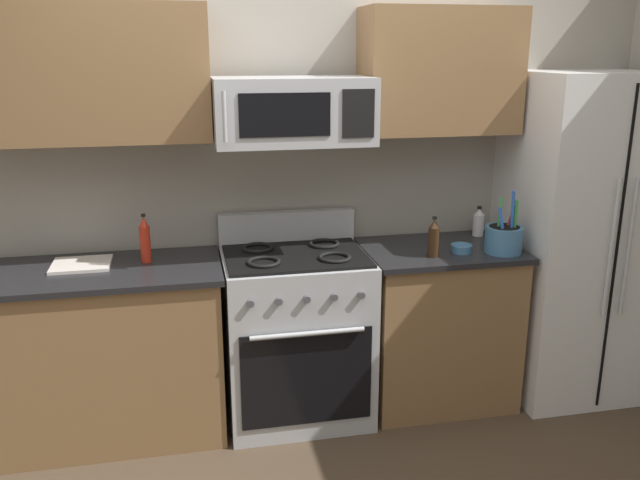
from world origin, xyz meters
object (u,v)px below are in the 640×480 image
bottle_hot_sauce (145,240)px  cutting_board (81,264)px  microwave (293,111)px  utensil_crock (504,238)px  bottle_soy (434,238)px  bottle_vinegar (479,222)px  range_oven (296,333)px  prep_bowl (461,248)px  refrigerator (578,238)px

bottle_hot_sauce → cutting_board: bearing=-179.3°
microwave → utensil_crock: size_ratio=2.30×
microwave → cutting_board: bearing=177.6°
bottle_soy → bottle_vinegar: (0.41, 0.33, -0.02)m
range_oven → prep_bowl: size_ratio=9.55×
microwave → bottle_vinegar: size_ratio=4.51×
microwave → bottle_soy: size_ratio=3.64×
bottle_hot_sauce → prep_bowl: bottle_hot_sauce is taller
prep_bowl → bottle_hot_sauce: bearing=173.8°
utensil_crock → cutting_board: size_ratio=1.20×
microwave → cutting_board: size_ratio=2.76×
cutting_board → bottle_vinegar: (2.19, 0.12, 0.07)m
bottle_hot_sauce → prep_bowl: 1.66m
bottle_soy → bottle_vinegar: bottle_soy is taller
range_oven → bottle_vinegar: bearing=9.6°
utensil_crock → bottle_hot_sauce: utensil_crock is taller
bottle_vinegar → prep_bowl: bearing=-128.3°
utensil_crock → cutting_board: 2.19m
bottle_soy → bottle_vinegar: size_ratio=1.24×
utensil_crock → microwave: bearing=171.0°
range_oven → microwave: (-0.00, 0.03, 1.19)m
utensil_crock → bottle_soy: bearing=179.4°
range_oven → cutting_board: 1.17m
refrigerator → utensil_crock: refrigerator is taller
utensil_crock → prep_bowl: size_ratio=3.00×
refrigerator → bottle_vinegar: size_ratio=10.59×
refrigerator → range_oven: bearing=179.4°
bottle_hot_sauce → bottle_vinegar: (1.88, 0.11, -0.04)m
microwave → prep_bowl: microwave is taller
cutting_board → prep_bowl: bearing=-5.1°
bottle_soy → bottle_vinegar: 0.53m
refrigerator → utensil_crock: (-0.53, -0.13, 0.07)m
range_oven → refrigerator: 1.70m
range_oven → bottle_soy: (0.71, -0.15, 0.54)m
cutting_board → prep_bowl: 1.97m
range_oven → utensil_crock: utensil_crock is taller
bottle_vinegar → prep_bowl: size_ratio=1.53×
microwave → prep_bowl: bearing=-8.3°
bottle_soy → prep_bowl: 0.20m
bottle_hot_sauce → bottle_vinegar: 1.88m
utensil_crock → bottle_vinegar: bearing=88.0°
bottle_hot_sauce → utensil_crock: bearing=-6.9°
refrigerator → microwave: refrigerator is taller
utensil_crock → bottle_vinegar: utensil_crock is taller
refrigerator → bottle_soy: (-0.93, -0.13, 0.09)m
cutting_board → bottle_soy: 1.80m
range_oven → microwave: 1.19m
refrigerator → cutting_board: bearing=178.1°
cutting_board → bottle_hot_sauce: size_ratio=1.13×
microwave → prep_bowl: 1.15m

